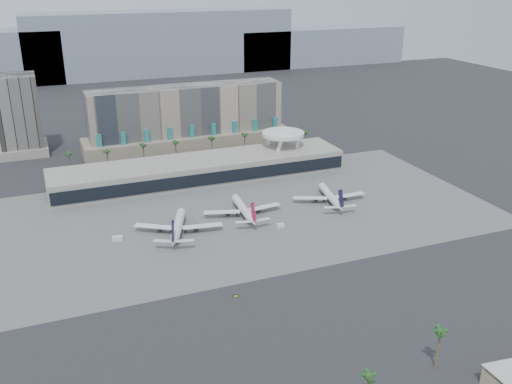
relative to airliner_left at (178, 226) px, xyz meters
name	(u,v)px	position (x,y,z in m)	size (l,w,h in m)	color
ground	(276,263)	(30.49, -43.62, -3.73)	(900.00, 900.00, 0.00)	#232326
apron_pad	(232,214)	(30.49, 11.38, -3.70)	(260.00, 130.00, 0.06)	#5B5B59
mountain_ridge	(133,49)	(58.36, 426.38, 26.16)	(680.00, 60.00, 70.00)	gray
hotel	(187,123)	(40.49, 130.79, 13.08)	(140.00, 30.00, 42.00)	tan
office_tower	(20,120)	(-64.51, 156.38, 19.21)	(30.00, 30.00, 52.00)	black
terminal	(201,168)	(30.49, 66.22, 2.79)	(170.00, 32.50, 14.50)	#ADA598
saucer_structure	(283,136)	(85.49, 72.38, 14.73)	(26.00, 26.00, 21.89)	white
palm_row	(195,144)	(37.49, 101.38, 6.77)	(157.80, 2.80, 13.10)	brown
airliner_left	(178,226)	(0.00, 0.00, 0.00)	(39.62, 40.92, 14.78)	white
airliner_centre	(243,209)	(35.23, 7.60, -0.15)	(39.80, 41.08, 14.18)	white
airliner_right	(330,196)	(83.61, 7.08, -0.21)	(38.58, 40.08, 13.96)	white
service_vehicle_a	(117,238)	(-27.59, 2.15, -2.61)	(4.57, 2.23, 2.23)	silver
service_vehicle_b	(280,226)	(46.65, -11.83, -2.81)	(3.58, 2.04, 1.84)	white
taxiway_sign	(236,296)	(6.19, -62.05, -3.26)	(2.08, 0.92, 0.95)	black
near_palm_a	(369,380)	(21.52, -128.99, 4.85)	(6.00, 6.00, 11.40)	brown
near_palm_b	(440,336)	(49.87, -122.95, 7.91)	(6.00, 6.00, 14.54)	brown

